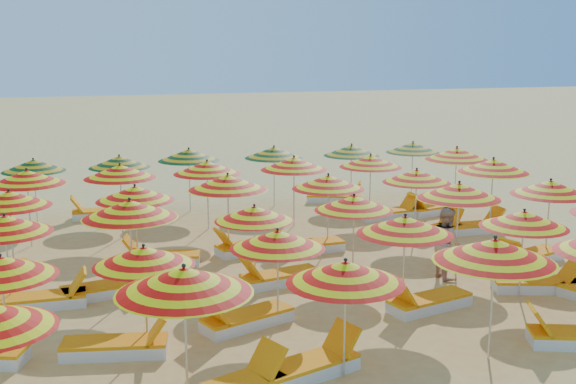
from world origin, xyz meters
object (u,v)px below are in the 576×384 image
object	(u,v)px
umbrella_19	(135,194)
umbrella_23	(493,166)
umbrella_26	(207,168)
umbrella_32	(189,155)
lounger_11	(108,288)
lounger_22	(101,213)
lounger_6	(245,319)
lounger_13	(530,257)
lounger_12	(279,277)
umbrella_16	(459,191)
umbrella_30	(33,166)
lounger_7	(428,302)
umbrella_29	(457,154)
umbrella_2	(345,273)
umbrella_28	(371,161)
umbrella_34	(352,150)
umbrella_12	(5,224)
lounger_18	(436,231)
umbrella_25	(120,172)
lounger_15	(161,258)
lounger_19	(472,227)
umbrella_6	(1,267)
umbrella_10	(524,219)
lounger_21	(434,209)
umbrella_13	(130,209)
umbrella_9	(405,225)
umbrella_7	(144,256)
umbrella_22	(417,176)
lounger_1	(309,367)
beachgoer_b	(446,243)
umbrella_17	(550,188)
umbrella_3	(495,250)
umbrella_8	(278,240)
umbrella_14	(254,214)
umbrella_15	(354,203)
umbrella_24	(27,177)
lounger_17	(307,246)
umbrella_31	(119,162)
umbrella_20	(228,182)
lounger_20	(390,213)
lounger_10	(43,300)
umbrella_18	(9,199)
umbrella_27	(294,164)
umbrella_35	(413,148)

from	to	relation	value
umbrella_19	umbrella_23	distance (m)	9.45
umbrella_26	umbrella_32	xyz separation A→B (m)	(-0.11, 2.32, 0.02)
lounger_11	lounger_22	bearing A→B (deg)	77.63
lounger_6	lounger_13	bearing A→B (deg)	174.14
lounger_12	lounger_22	distance (m)	8.02
umbrella_16	umbrella_30	world-z (taller)	umbrella_16
lounger_7	umbrella_29	bearing A→B (deg)	-137.16
umbrella_2	lounger_12	bearing A→B (deg)	86.20
umbrella_29	lounger_7	distance (m)	8.54
umbrella_28	umbrella_34	size ratio (longest dim) A/B	0.88
umbrella_12	lounger_18	size ratio (longest dim) A/B	1.11
umbrella_25	lounger_6	world-z (taller)	umbrella_25
lounger_15	lounger_19	xyz separation A→B (m)	(8.44, 0.38, 0.00)
umbrella_6	umbrella_10	xyz separation A→B (m)	(9.62, 0.25, 0.01)
lounger_21	umbrella_13	bearing A→B (deg)	13.84
umbrella_30	umbrella_19	bearing A→B (deg)	-64.50
umbrella_9	lounger_22	world-z (taller)	umbrella_9
lounger_13	umbrella_7	bearing A→B (deg)	-3.96
umbrella_13	umbrella_22	size ratio (longest dim) A/B	0.88
umbrella_28	lounger_1	size ratio (longest dim) A/B	1.06
lounger_11	umbrella_9	bearing A→B (deg)	-36.37
umbrella_22	umbrella_23	bearing A→B (deg)	-1.33
beachgoer_b	umbrella_13	bearing A→B (deg)	83.11
umbrella_7	umbrella_17	bearing A→B (deg)	13.76
umbrella_3	umbrella_8	distance (m)	3.73
umbrella_13	umbrella_14	world-z (taller)	umbrella_13
umbrella_6	umbrella_13	xyz separation A→B (m)	(2.21, 2.71, 0.17)
umbrella_14	umbrella_15	world-z (taller)	umbrella_15
beachgoer_b	umbrella_24	bearing A→B (deg)	59.08
umbrella_16	lounger_17	size ratio (longest dim) A/B	1.36
umbrella_31	lounger_13	size ratio (longest dim) A/B	1.20
umbrella_22	umbrella_24	size ratio (longest dim) A/B	1.05
umbrella_14	umbrella_30	xyz separation A→B (m)	(-4.55, 7.22, 0.10)
umbrella_15	umbrella_25	xyz separation A→B (m)	(-4.61, 4.74, 0.15)
lounger_17	lounger_19	distance (m)	4.89
lounger_22	umbrella_9	bearing A→B (deg)	119.91
umbrella_15	lounger_19	size ratio (longest dim) A/B	1.23
umbrella_14	lounger_13	world-z (taller)	umbrella_14
umbrella_20	lounger_20	world-z (taller)	umbrella_20
umbrella_24	umbrella_19	bearing A→B (deg)	-44.28
umbrella_19	umbrella_29	world-z (taller)	umbrella_29
umbrella_34	lounger_10	world-z (taller)	umbrella_34
umbrella_29	lounger_18	xyz separation A→B (m)	(-1.83, -2.23, -1.67)
umbrella_31	lounger_19	size ratio (longest dim) A/B	1.24
umbrella_17	umbrella_29	xyz separation A→B (m)	(0.29, 4.76, 0.11)
umbrella_34	umbrella_31	bearing A→B (deg)	179.91
umbrella_12	umbrella_18	xyz separation A→B (m)	(-0.06, 2.25, 0.04)
umbrella_6	umbrella_27	size ratio (longest dim) A/B	1.01
umbrella_35	lounger_11	world-z (taller)	umbrella_35
lounger_18	beachgoer_b	xyz separation A→B (m)	(-1.49, -3.13, 0.64)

